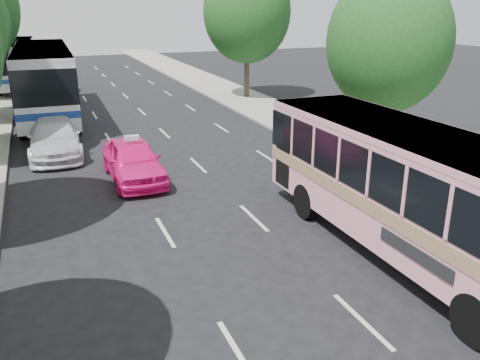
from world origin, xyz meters
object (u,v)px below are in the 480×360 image
pink_bus (410,181)px  tour_coach_front (44,76)px  tour_coach_rear (15,60)px  pink_taxi (133,160)px  white_pickup (55,138)px

pink_bus → tour_coach_front: size_ratio=0.79×
tour_coach_front → tour_coach_rear: tour_coach_front is taller
pink_taxi → tour_coach_front: bearing=100.6°
white_pickup → tour_coach_rear: tour_coach_rear is taller
white_pickup → tour_coach_front: tour_coach_front is taller
white_pickup → tour_coach_front: 8.51m
tour_coach_rear → pink_taxi: bearing=-78.4°
tour_coach_rear → white_pickup: bearing=-83.3°
pink_bus → tour_coach_rear: size_ratio=0.88×
tour_coach_front → tour_coach_rear: size_ratio=1.12×
white_pickup → tour_coach_front: (-0.00, 8.34, 1.68)m
pink_taxi → white_pickup: pink_taxi is taller
white_pickup → tour_coach_front: size_ratio=0.39×
white_pickup → tour_coach_rear: 21.47m
pink_bus → tour_coach_front: tour_coach_front is taller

